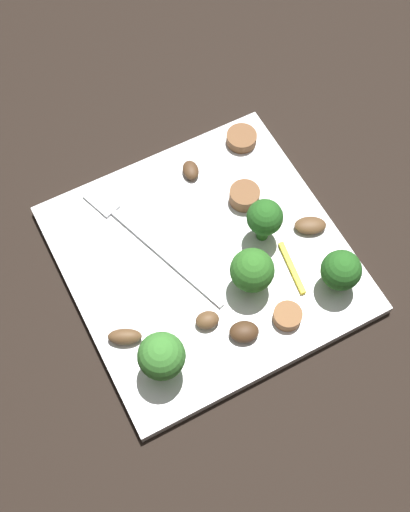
{
  "coord_description": "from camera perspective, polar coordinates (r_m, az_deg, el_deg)",
  "views": [
    {
      "loc": [
        -0.26,
        0.14,
        0.59
      ],
      "look_at": [
        0.0,
        0.0,
        0.01
      ],
      "focal_mm": 47.79,
      "sensor_mm": 36.0,
      "label": 1
    }
  ],
  "objects": [
    {
      "name": "broccoli_floret_2",
      "position": [
        0.62,
        11.32,
        -1.2
      ],
      "size": [
        0.04,
        0.04,
        0.05
      ],
      "color": "#296420",
      "rests_on": "plate"
    },
    {
      "name": "mushroom_4",
      "position": [
        0.66,
        8.8,
        2.55
      ],
      "size": [
        0.03,
        0.04,
        0.01
      ],
      "primitive_type": "ellipsoid",
      "rotation": [
        0.0,
        0.0,
        1.14
      ],
      "color": "brown",
      "rests_on": "plate"
    },
    {
      "name": "fork",
      "position": [
        0.66,
        -5.26,
        1.58
      ],
      "size": [
        0.17,
        0.07,
        0.0
      ],
      "rotation": [
        0.0,
        0.0,
        0.33
      ],
      "color": "silver",
      "rests_on": "plate"
    },
    {
      "name": "broccoli_floret_1",
      "position": [
        0.57,
        -3.66,
        -8.37
      ],
      "size": [
        0.04,
        0.04,
        0.06
      ],
      "color": "#408630",
      "rests_on": "plate"
    },
    {
      "name": "broccoli_floret_0",
      "position": [
        0.61,
        3.97,
        -1.22
      ],
      "size": [
        0.04,
        0.04,
        0.05
      ],
      "color": "#347525",
      "rests_on": "plate"
    },
    {
      "name": "mushroom_3",
      "position": [
        0.69,
        -1.21,
        7.2
      ],
      "size": [
        0.03,
        0.02,
        0.01
      ],
      "primitive_type": "ellipsoid",
      "rotation": [
        0.0,
        0.0,
        2.9
      ],
      "color": "#4C331E",
      "rests_on": "plate"
    },
    {
      "name": "mushroom_1",
      "position": [
        0.61,
        -6.73,
        -6.72
      ],
      "size": [
        0.03,
        0.03,
        0.01
      ],
      "primitive_type": "ellipsoid",
      "rotation": [
        0.0,
        0.0,
        1.11
      ],
      "color": "brown",
      "rests_on": "plate"
    },
    {
      "name": "ground_plane",
      "position": [
        0.66,
        0.0,
        -0.47
      ],
      "size": [
        1.4,
        1.4,
        0.0
      ],
      "primitive_type": "plane",
      "color": "black"
    },
    {
      "name": "pepper_strip_1",
      "position": [
        0.64,
        7.28,
        -0.99
      ],
      "size": [
        0.06,
        0.01,
        0.0
      ],
      "primitive_type": "cube",
      "rotation": [
        0.0,
        0.0,
        3.0
      ],
      "color": "yellow",
      "rests_on": "plate"
    },
    {
      "name": "plate",
      "position": [
        0.65,
        0.0,
        -0.24
      ],
      "size": [
        0.25,
        0.25,
        0.01
      ],
      "primitive_type": "cube",
      "color": "white",
      "rests_on": "ground_plane"
    },
    {
      "name": "mushroom_0",
      "position": [
        0.61,
        3.29,
        -6.35
      ],
      "size": [
        0.03,
        0.03,
        0.01
      ],
      "primitive_type": "ellipsoid",
      "rotation": [
        0.0,
        0.0,
        4.31
      ],
      "color": "#422B19",
      "rests_on": "plate"
    },
    {
      "name": "mushroom_2",
      "position": [
        0.61,
        0.2,
        -5.39
      ],
      "size": [
        0.02,
        0.02,
        0.01
      ],
      "primitive_type": "ellipsoid",
      "rotation": [
        0.0,
        0.0,
        4.5
      ],
      "color": "brown",
      "rests_on": "plate"
    },
    {
      "name": "broccoli_floret_3",
      "position": [
        0.63,
        5.02,
        3.16
      ],
      "size": [
        0.03,
        0.03,
        0.05
      ],
      "color": "#296420",
      "rests_on": "plate"
    },
    {
      "name": "sausage_slice_0",
      "position": [
        0.67,
        3.33,
        5.05
      ],
      "size": [
        0.04,
        0.04,
        0.02
      ],
      "primitive_type": "cylinder",
      "rotation": [
        0.0,
        0.0,
        2.26
      ],
      "color": "brown",
      "rests_on": "plate"
    },
    {
      "name": "sausage_slice_1",
      "position": [
        0.62,
        6.92,
        -5.01
      ],
      "size": [
        0.03,
        0.03,
        0.01
      ],
      "primitive_type": "cylinder",
      "rotation": [
        0.0,
        0.0,
        1.35
      ],
      "color": "brown",
      "rests_on": "plate"
    },
    {
      "name": "sausage_slice_2",
      "position": [
        0.71,
        3.07,
        9.8
      ],
      "size": [
        0.04,
        0.04,
        0.01
      ],
      "primitive_type": "cylinder",
      "rotation": [
        0.0,
        0.0,
        2.29
      ],
      "color": "brown",
      "rests_on": "plate"
    }
  ]
}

